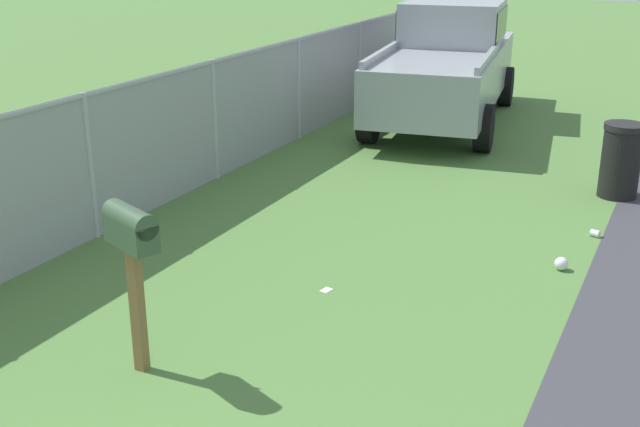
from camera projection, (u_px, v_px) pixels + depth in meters
mailbox at (132, 240)px, 6.06m from camera, size 0.39×0.56×1.39m
pickup_truck at (447, 60)px, 14.33m from camera, size 5.71×2.75×2.09m
trash_bin at (621, 160)px, 10.38m from camera, size 0.53×0.53×0.98m
fence_section at (214, 115)px, 11.00m from camera, size 15.20×0.07×1.67m
litter_bag_near_hydrant at (561, 264)px, 8.27m from camera, size 0.14×0.14×0.14m
litter_wrapper_midfield_b at (326, 290)px, 7.83m from camera, size 0.14×0.11×0.01m
litter_cup_midfield_a at (595, 233)px, 9.16m from camera, size 0.11×0.12×0.08m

